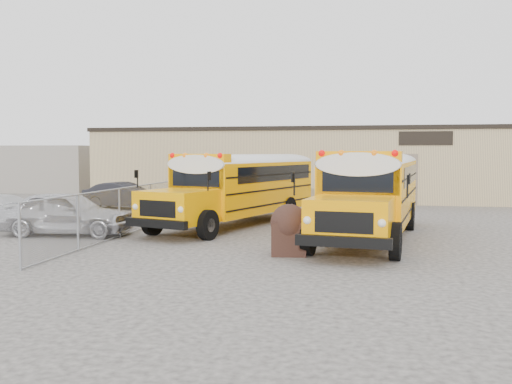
% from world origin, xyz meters
% --- Properties ---
extents(ground, '(120.00, 120.00, 0.00)m').
position_xyz_m(ground, '(0.00, 0.00, 0.00)').
color(ground, '#373432').
rests_on(ground, ground).
extents(warehouse, '(30.20, 10.20, 4.67)m').
position_xyz_m(warehouse, '(-0.00, 19.99, 2.37)').
color(warehouse, tan).
rests_on(warehouse, ground).
extents(chainlink_fence, '(0.07, 18.07, 1.81)m').
position_xyz_m(chainlink_fence, '(-6.00, 3.00, 0.90)').
color(chainlink_fence, gray).
rests_on(chainlink_fence, ground).
extents(distant_building_left, '(8.00, 6.00, 3.60)m').
position_xyz_m(distant_building_left, '(-22.00, 22.00, 1.80)').
color(distant_building_left, gray).
rests_on(distant_building_left, ground).
extents(school_bus_left, '(5.61, 10.79, 3.08)m').
position_xyz_m(school_bus_left, '(-0.59, 10.59, 1.78)').
color(school_bus_left, '#F8A100').
rests_on(school_bus_left, ground).
extents(school_bus_right, '(3.96, 11.08, 3.17)m').
position_xyz_m(school_bus_right, '(3.78, 8.54, 1.83)').
color(school_bus_right, '#FF9E01').
rests_on(school_bus_right, ground).
extents(tarp_bundle, '(1.13, 1.13, 1.54)m').
position_xyz_m(tarp_bundle, '(0.55, -2.31, 0.79)').
color(tarp_bundle, black).
rests_on(tarp_bundle, ground).
extents(car_silver, '(5.06, 2.41, 1.67)m').
position_xyz_m(car_silver, '(-8.16, 0.12, 0.84)').
color(car_silver, silver).
rests_on(car_silver, ground).
extents(car_white, '(4.88, 2.40, 1.37)m').
position_xyz_m(car_white, '(-11.63, 1.38, 0.68)').
color(car_white, silver).
rests_on(car_white, ground).
extents(car_dark, '(4.56, 2.04, 1.45)m').
position_xyz_m(car_dark, '(-10.34, 9.89, 0.73)').
color(car_dark, black).
rests_on(car_dark, ground).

